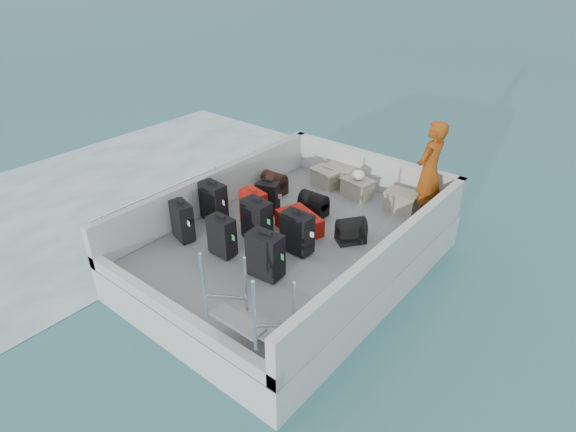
# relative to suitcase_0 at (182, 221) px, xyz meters

# --- Properties ---
(ground) EXTENTS (160.00, 160.00, 0.00)m
(ground) POSITION_rel_suitcase_0_xyz_m (1.35, 1.10, -0.94)
(ground) COLOR #1D5265
(ground) RESTS_ON ground
(wake_foam) EXTENTS (10.00, 10.00, 0.00)m
(wake_foam) POSITION_rel_suitcase_0_xyz_m (-3.45, 1.10, -0.94)
(wake_foam) COLOR white
(wake_foam) RESTS_ON ground
(ferry_hull) EXTENTS (3.60, 5.00, 0.60)m
(ferry_hull) POSITION_rel_suitcase_0_xyz_m (1.35, 1.10, -0.64)
(ferry_hull) COLOR silver
(ferry_hull) RESTS_ON ground
(deck) EXTENTS (3.30, 4.70, 0.02)m
(deck) POSITION_rel_suitcase_0_xyz_m (1.35, 1.10, -0.33)
(deck) COLOR slate
(deck) RESTS_ON ferry_hull
(deck_fittings) EXTENTS (3.60, 5.00, 0.90)m
(deck_fittings) POSITION_rel_suitcase_0_xyz_m (1.69, 0.78, 0.05)
(deck_fittings) COLOR #BABEBE
(deck_fittings) RESTS_ON deck
(suitcase_0) EXTENTS (0.46, 0.33, 0.64)m
(suitcase_0) POSITION_rel_suitcase_0_xyz_m (0.00, 0.00, 0.00)
(suitcase_0) COLOR black
(suitcase_0) RESTS_ON deck
(suitcase_1) EXTENTS (0.47, 0.29, 0.68)m
(suitcase_1) POSITION_rel_suitcase_0_xyz_m (-0.06, 0.73, 0.02)
(suitcase_1) COLOR black
(suitcase_1) RESTS_ON deck
(suitcase_2) EXTENTS (0.44, 0.35, 0.56)m
(suitcase_2) POSITION_rel_suitcase_0_xyz_m (0.46, 1.52, -0.04)
(suitcase_2) COLOR black
(suitcase_2) RESTS_ON deck
(suitcase_3) EXTENTS (0.41, 0.24, 0.63)m
(suitcase_3) POSITION_rel_suitcase_0_xyz_m (0.81, 0.08, -0.00)
(suitcase_3) COLOR black
(suitcase_3) RESTS_ON deck
(suitcase_4) EXTENTS (0.49, 0.31, 0.69)m
(suitcase_4) POSITION_rel_suitcase_0_xyz_m (0.92, 0.74, 0.02)
(suitcase_4) COLOR black
(suitcase_4) RESTS_ON deck
(suitcase_5) EXTENTS (0.49, 0.35, 0.63)m
(suitcase_5) POSITION_rel_suitcase_0_xyz_m (0.57, 1.04, -0.01)
(suitcase_5) COLOR #B5170D
(suitcase_5) RESTS_ON deck
(suitcase_6) EXTENTS (0.52, 0.34, 0.68)m
(suitcase_6) POSITION_rel_suitcase_0_xyz_m (1.67, 0.10, 0.02)
(suitcase_6) COLOR black
(suitcase_6) RESTS_ON deck
(suitcase_7) EXTENTS (0.48, 0.27, 0.66)m
(suitcase_7) POSITION_rel_suitcase_0_xyz_m (1.64, 0.86, 0.01)
(suitcase_7) COLOR black
(suitcase_7) RESTS_ON deck
(suitcase_8) EXTENTS (0.88, 0.72, 0.30)m
(suitcase_8) POSITION_rel_suitcase_0_xyz_m (1.29, 1.36, -0.17)
(suitcase_8) COLOR #B5170D
(suitcase_8) RESTS_ON deck
(duffel_0) EXTENTS (0.47, 0.32, 0.32)m
(duffel_0) POSITION_rel_suitcase_0_xyz_m (0.06, 2.16, -0.16)
(duffel_0) COLOR black
(duffel_0) RESTS_ON deck
(duffel_1) EXTENTS (0.49, 0.31, 0.32)m
(duffel_1) POSITION_rel_suitcase_0_xyz_m (1.14, 1.96, -0.16)
(duffel_1) COLOR black
(duffel_1) RESTS_ON deck
(duffel_2) EXTENTS (0.50, 0.54, 0.32)m
(duffel_2) POSITION_rel_suitcase_0_xyz_m (2.12, 1.62, -0.16)
(duffel_2) COLOR black
(duffel_2) RESTS_ON deck
(crate_0) EXTENTS (0.57, 0.44, 0.31)m
(crate_0) POSITION_rel_suitcase_0_xyz_m (0.63, 3.04, -0.16)
(crate_0) COLOR gray
(crate_0) RESTS_ON deck
(crate_1) EXTENTS (0.57, 0.40, 0.34)m
(crate_1) POSITION_rel_suitcase_0_xyz_m (0.80, 3.30, -0.15)
(crate_1) COLOR gray
(crate_1) RESTS_ON deck
(crate_2) EXTENTS (0.58, 0.44, 0.32)m
(crate_2) POSITION_rel_suitcase_0_xyz_m (1.35, 3.03, -0.16)
(crate_2) COLOR gray
(crate_2) RESTS_ON deck
(crate_3) EXTENTS (0.56, 0.42, 0.32)m
(crate_3) POSITION_rel_suitcase_0_xyz_m (2.25, 3.07, -0.16)
(crate_3) COLOR gray
(crate_3) RESTS_ON deck
(yellow_bag) EXTENTS (0.28, 0.26, 0.22)m
(yellow_bag) POSITION_rel_suitcase_0_xyz_m (2.80, 3.30, -0.21)
(yellow_bag) COLOR yellow
(yellow_bag) RESTS_ON deck
(white_bag) EXTENTS (0.24, 0.24, 0.18)m
(white_bag) POSITION_rel_suitcase_0_xyz_m (1.35, 3.03, 0.09)
(white_bag) COLOR white
(white_bag) RESTS_ON crate_2
(passenger) EXTENTS (0.47, 0.67, 1.72)m
(passenger) POSITION_rel_suitcase_0_xyz_m (2.65, 3.12, 0.54)
(passenger) COLOR #CD5B13
(passenger) RESTS_ON deck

